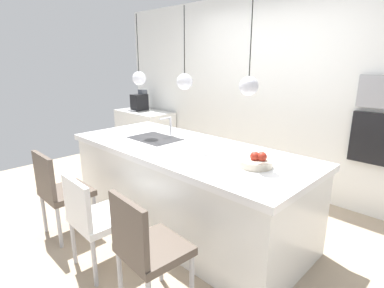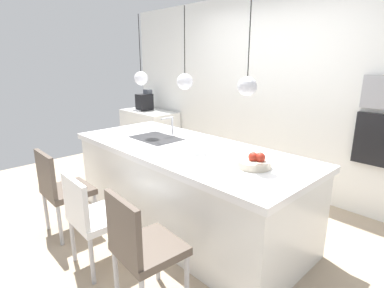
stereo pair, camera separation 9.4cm
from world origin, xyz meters
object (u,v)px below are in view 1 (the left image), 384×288
Objects in this scene: oven at (379,139)px; chair_middle at (96,216)px; fruit_bowl at (256,162)px; chair_far at (146,246)px; chair_near at (60,189)px; coffee_machine at (140,102)px.

chair_middle is at bearing -118.19° from oven.
oven is 2.97m from chair_middle.
fruit_bowl is 0.32× the size of chair_far.
fruit_bowl is 1.66m from oven.
chair_far is at bearing 0.07° from chair_near.
chair_near is at bearing -179.89° from chair_middle.
chair_middle is (2.50, -2.29, -0.50)m from coffee_machine.
coffee_machine is 0.42× the size of chair_far.
fruit_bowl is at bearing 79.68° from chair_far.
fruit_bowl is 0.34× the size of chair_middle.
chair_far reaches higher than chair_near.
oven reaches higher than fruit_bowl.
chair_near is (1.79, -2.29, -0.48)m from coffee_machine.
chair_near is 1.05× the size of chair_middle.
coffee_machine is (-3.37, 1.28, 0.06)m from fruit_bowl.
chair_far is at bearing -35.75° from coffee_machine.
fruit_bowl is at bearing -20.82° from coffee_machine.
chair_middle is at bearing -42.49° from coffee_machine.
fruit_bowl is at bearing 32.62° from chair_near.
fruit_bowl reaches higher than chair_near.
oven is at bearing 4.37° from coffee_machine.
chair_middle is (-0.87, -1.01, -0.44)m from fruit_bowl.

